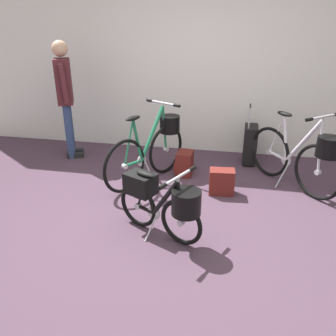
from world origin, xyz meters
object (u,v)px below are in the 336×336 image
at_px(visitor_browsing, 65,93).
at_px(handbag_on_floor, 222,182).
at_px(display_bike_right, 153,146).
at_px(display_bike_left, 302,155).
at_px(backpack_on_floor, 184,163).
at_px(folding_bike_foreground, 162,201).
at_px(rolling_suitcase, 250,144).

height_order(visitor_browsing, handbag_on_floor, visitor_browsing).
bearing_deg(display_bike_right, handbag_on_floor, -16.20).
distance_m(display_bike_right, visitor_browsing, 1.56).
height_order(display_bike_left, backpack_on_floor, display_bike_left).
bearing_deg(folding_bike_foreground, display_bike_right, 107.40).
xyz_separation_m(display_bike_right, rolling_suitcase, (1.21, 0.78, -0.16)).
bearing_deg(visitor_browsing, backpack_on_floor, -10.71).
distance_m(folding_bike_foreground, backpack_on_floor, 1.45).
relative_size(rolling_suitcase, backpack_on_floor, 2.64).
distance_m(visitor_browsing, backpack_on_floor, 1.95).
relative_size(visitor_browsing, handbag_on_floor, 5.43).
bearing_deg(backpack_on_floor, folding_bike_foreground, -89.31).
xyz_separation_m(display_bike_right, backpack_on_floor, (0.37, 0.19, -0.29)).
bearing_deg(backpack_on_floor, display_bike_right, -152.95).
bearing_deg(handbag_on_floor, folding_bike_foreground, -116.55).
bearing_deg(handbag_on_floor, display_bike_right, 163.80).
xyz_separation_m(folding_bike_foreground, rolling_suitcase, (0.82, 2.02, -0.09)).
bearing_deg(rolling_suitcase, visitor_browsing, -174.43).
relative_size(display_bike_left, display_bike_right, 0.86).
relative_size(folding_bike_foreground, rolling_suitcase, 1.07).
xyz_separation_m(display_bike_right, handbag_on_floor, (0.88, -0.26, -0.30)).
height_order(folding_bike_foreground, display_bike_right, display_bike_right).
bearing_deg(display_bike_right, backpack_on_floor, 27.05).
bearing_deg(display_bike_left, folding_bike_foreground, -137.56).
xyz_separation_m(display_bike_left, display_bike_right, (-1.77, -0.02, 0.00)).
height_order(display_bike_left, handbag_on_floor, display_bike_left).
xyz_separation_m(rolling_suitcase, backpack_on_floor, (-0.84, -0.59, -0.13)).
relative_size(display_bike_right, handbag_on_floor, 4.11).
bearing_deg(display_bike_left, rolling_suitcase, 126.41).
distance_m(rolling_suitcase, backpack_on_floor, 1.03).
bearing_deg(visitor_browsing, display_bike_right, -20.66).
relative_size(display_bike_left, backpack_on_floor, 3.42).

